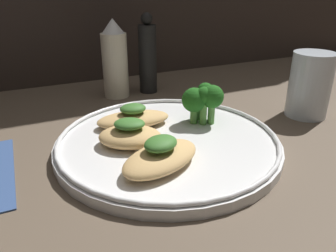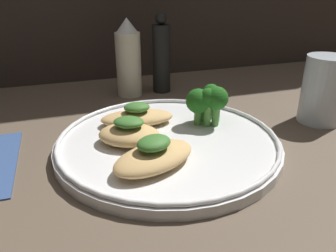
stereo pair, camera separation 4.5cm
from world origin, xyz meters
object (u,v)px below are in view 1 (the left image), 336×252
Objects in this scene: sauce_bottle at (114,61)px; drinking_glass at (310,85)px; pepper_grinder at (148,57)px; plate at (168,142)px; broccoli_bunch at (204,98)px.

drinking_glass is at bearing -41.10° from sauce_bottle.
sauce_bottle is 1.39× the size of drinking_glass.
pepper_grinder reaches higher than sauce_bottle.
broccoli_bunch is at bearing 23.44° from plate.
pepper_grinder is at bearing 91.78° from broccoli_bunch.
sauce_bottle is at bearing 90.44° from plate.
sauce_bottle is (-0.19, 24.72, 6.26)cm from plate.
broccoli_bunch is 0.42× the size of pepper_grinder.
pepper_grinder is (-0.67, 21.47, 2.04)cm from broccoli_bunch.
broccoli_bunch reaches higher than plate.
pepper_grinder is (7.02, 0.00, 0.07)cm from sauce_bottle.
pepper_grinder is at bearing 0.00° from sauce_bottle.
drinking_glass is at bearing 2.41° from plate.
sauce_bottle is (-7.69, 21.47, 1.97)cm from broccoli_bunch.
broccoli_bunch is 0.44× the size of sauce_bottle.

